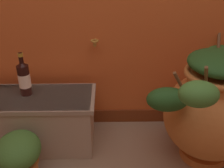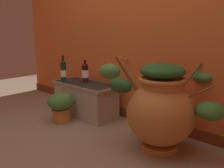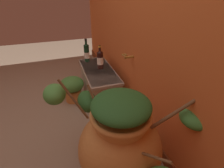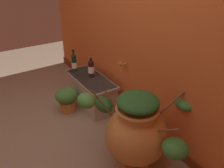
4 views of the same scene
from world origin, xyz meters
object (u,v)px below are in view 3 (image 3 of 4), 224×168
(terracotta_urn, at_px, (120,142))
(wine_bottle_left, at_px, (87,52))
(wine_bottle_middle, at_px, (100,59))
(potted_shrub, at_px, (72,87))

(terracotta_urn, height_order, wine_bottle_left, terracotta_urn)
(terracotta_urn, distance_m, wine_bottle_middle, 1.23)
(wine_bottle_left, xyz_separation_m, wine_bottle_middle, (0.29, 0.11, -0.00))
(terracotta_urn, height_order, potted_shrub, terracotta_urn)
(wine_bottle_left, bearing_deg, wine_bottle_middle, 21.61)
(wine_bottle_middle, bearing_deg, wine_bottle_left, -158.39)
(wine_bottle_left, distance_m, wine_bottle_middle, 0.31)
(wine_bottle_left, height_order, potted_shrub, wine_bottle_left)
(terracotta_urn, bearing_deg, potted_shrub, -170.26)
(terracotta_urn, relative_size, wine_bottle_middle, 3.27)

